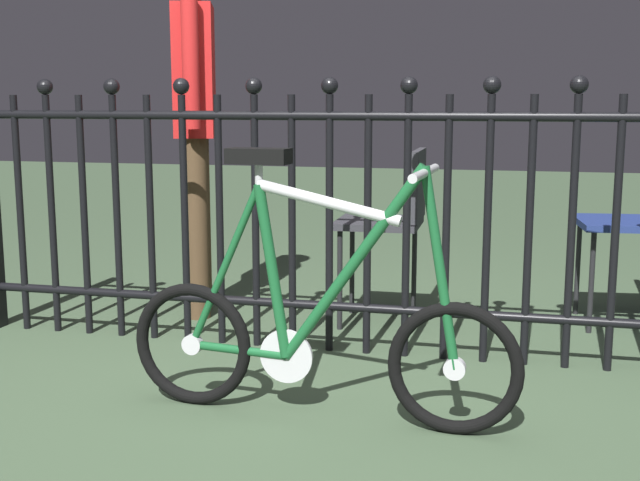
# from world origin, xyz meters

# --- Properties ---
(ground_plane) EXTENTS (20.00, 20.00, 0.00)m
(ground_plane) POSITION_xyz_m (0.00, 0.00, 0.00)
(ground_plane) COLOR #3D5139
(iron_fence) EXTENTS (3.29, 0.07, 1.15)m
(iron_fence) POSITION_xyz_m (-0.07, 0.73, 0.59)
(iron_fence) COLOR black
(iron_fence) RESTS_ON ground
(bicycle) EXTENTS (1.31, 0.40, 0.88)m
(bicycle) POSITION_xyz_m (0.09, -0.01, 0.30)
(bicycle) COLOR black
(bicycle) RESTS_ON ground
(chair_charcoal) EXTENTS (0.39, 0.38, 0.81)m
(chair_charcoal) POSITION_xyz_m (0.15, 1.20, 0.51)
(chair_charcoal) COLOR black
(chair_charcoal) RESTS_ON ground
(person_visitor) EXTENTS (0.26, 0.46, 1.70)m
(person_visitor) POSITION_xyz_m (-0.79, 1.16, 1.02)
(person_visitor) COLOR #4C3823
(person_visitor) RESTS_ON ground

